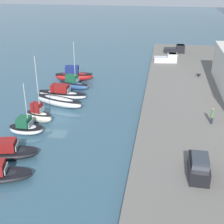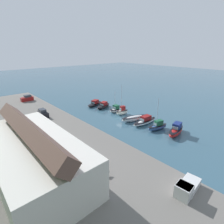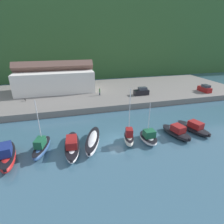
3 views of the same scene
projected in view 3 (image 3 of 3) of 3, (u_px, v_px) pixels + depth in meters
name	position (u px, v px, depth m)	size (l,w,h in m)	color
ground_plane	(117.00, 138.00, 30.87)	(320.00, 320.00, 0.00)	#385B70
hillside_backdrop	(76.00, 38.00, 96.99)	(240.00, 65.14, 32.91)	#335B2D
quay_promenade	(93.00, 93.00, 53.95)	(91.88, 28.70, 1.50)	slate
harbor_clubhouse	(56.00, 80.00, 52.16)	(22.49, 10.31, 8.96)	silver
moored_boat_0	(7.00, 156.00, 24.54)	(3.40, 7.50, 2.88)	red
moored_boat_1	(42.00, 147.00, 26.66)	(3.14, 6.12, 8.37)	#33568E
moored_boat_2	(72.00, 146.00, 27.25)	(2.86, 8.43, 2.28)	white
moored_boat_3	(93.00, 141.00, 28.56)	(4.33, 8.46, 1.48)	silver
moored_boat_4	(129.00, 138.00, 28.98)	(2.39, 4.35, 9.38)	white
moored_boat_5	(148.00, 137.00, 29.56)	(2.46, 4.47, 6.87)	white
moored_boat_6	(176.00, 132.00, 31.38)	(3.78, 6.66, 2.14)	black
moored_boat_7	(194.00, 128.00, 32.98)	(4.18, 7.39, 2.03)	black
parked_car_0	(141.00, 92.00, 49.36)	(4.24, 1.89, 2.16)	black
parked_car_1	(205.00, 89.00, 52.30)	(1.83, 4.21, 2.16)	maroon
person_on_quay	(100.00, 91.00, 48.85)	(0.40, 0.40, 2.14)	#232838
dog_on_quay	(25.00, 99.00, 44.48)	(0.47, 0.88, 0.68)	black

